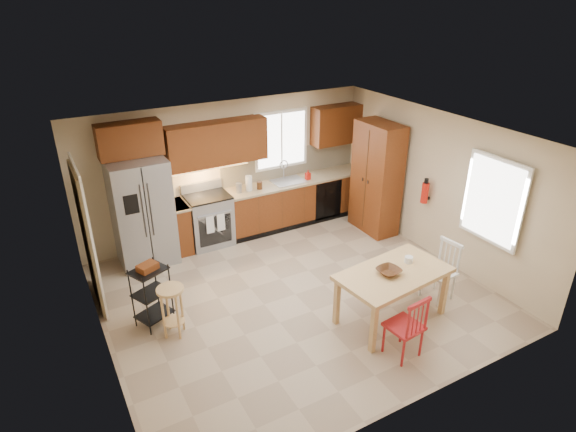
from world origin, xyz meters
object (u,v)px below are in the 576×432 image
(refrigerator, at_px, (143,212))
(chair_white, at_px, (439,272))
(bar_stool, at_px, (173,311))
(range_stove, at_px, (209,220))
(utility_cart, at_px, (152,296))
(soap_bottle, at_px, (308,175))
(pantry, at_px, (377,178))
(chair_red, at_px, (404,325))
(fire_extinguisher, at_px, (425,193))
(table_jar, at_px, (408,261))
(dining_table, at_px, (391,296))
(table_bowl, at_px, (389,274))

(refrigerator, relative_size, chair_white, 1.99)
(bar_stool, bearing_deg, refrigerator, 97.36)
(range_stove, bearing_deg, bar_stool, -121.55)
(refrigerator, relative_size, utility_cart, 1.99)
(soap_bottle, xyz_separation_m, utility_cart, (-3.55, -1.74, -0.54))
(refrigerator, height_order, bar_stool, refrigerator)
(pantry, height_order, chair_red, pantry)
(pantry, relative_size, utility_cart, 2.30)
(soap_bottle, bearing_deg, chair_red, -103.59)
(bar_stool, xyz_separation_m, utility_cart, (-0.17, 0.37, 0.09))
(fire_extinguisher, bearing_deg, refrigerator, 155.48)
(table_jar, bearing_deg, bar_stool, 161.32)
(refrigerator, xyz_separation_m, chair_red, (2.24, -3.93, -0.45))
(chair_white, distance_m, table_jar, 0.70)
(table_jar, relative_size, utility_cart, 0.14)
(pantry, distance_m, dining_table, 2.89)
(soap_bottle, xyz_separation_m, chair_red, (-0.94, -3.90, -0.54))
(soap_bottle, relative_size, bar_stool, 0.26)
(table_jar, bearing_deg, chair_red, -132.71)
(chair_white, relative_size, table_bowl, 2.90)
(refrigerator, bearing_deg, chair_red, -60.35)
(soap_bottle, bearing_deg, utility_cart, -153.90)
(fire_extinguisher, height_order, dining_table, fire_extinguisher)
(refrigerator, xyz_separation_m, pantry, (4.13, -0.93, 0.14))
(soap_bottle, xyz_separation_m, fire_extinguisher, (1.15, -1.95, 0.10))
(chair_red, relative_size, table_bowl, 2.90)
(dining_table, bearing_deg, table_jar, 9.61)
(chair_red, distance_m, bar_stool, 3.03)
(table_bowl, height_order, table_jar, table_jar)
(fire_extinguisher, bearing_deg, range_stove, 147.38)
(refrigerator, distance_m, utility_cart, 1.86)
(soap_bottle, xyz_separation_m, table_jar, (-0.25, -3.16, -0.20))
(refrigerator, height_order, table_bowl, refrigerator)
(fire_extinguisher, bearing_deg, soap_bottle, 120.53)
(chair_white, height_order, bar_stool, chair_white)
(fire_extinguisher, bearing_deg, chair_white, -122.32)
(chair_white, xyz_separation_m, table_bowl, (-1.05, -0.05, 0.31))
(table_jar, height_order, utility_cart, utility_cart)
(chair_white, bearing_deg, dining_table, 86.68)
(dining_table, height_order, chair_white, chair_white)
(chair_white, relative_size, bar_stool, 1.23)
(fire_extinguisher, bearing_deg, pantry, 100.78)
(pantry, xyz_separation_m, utility_cart, (-4.50, -0.84, -0.59))
(table_bowl, xyz_separation_m, table_jar, (0.44, 0.10, 0.03))
(table_bowl, distance_m, utility_cart, 3.25)
(soap_bottle, xyz_separation_m, dining_table, (-0.59, -3.25, -0.62))
(bar_stool, bearing_deg, chair_red, -24.01)
(range_stove, xyz_separation_m, fire_extinguisher, (3.18, -2.04, 0.64))
(range_stove, bearing_deg, dining_table, -66.72)
(soap_bottle, height_order, table_jar, soap_bottle)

